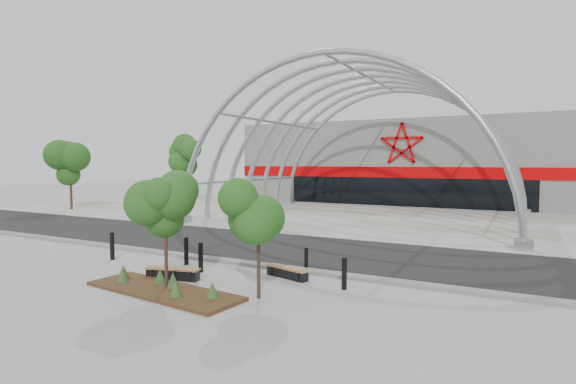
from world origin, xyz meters
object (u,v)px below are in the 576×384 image
(bench_1, at_px, (287,273))
(bollard_2, at_px, (186,251))
(bench_0, at_px, (173,274))
(street_tree_1, at_px, (258,220))
(street_tree_0, at_px, (165,210))

(bench_1, xyz_separation_m, bollard_2, (-4.46, -0.07, 0.36))
(bench_0, xyz_separation_m, bench_1, (3.36, 2.04, -0.02))
(bench_1, bearing_deg, street_tree_1, -81.63)
(street_tree_0, bearing_deg, bollard_2, 120.88)
(bench_0, bearing_deg, street_tree_1, -6.45)
(street_tree_1, bearing_deg, bench_1, 98.37)
(bench_0, bearing_deg, bollard_2, 119.13)
(street_tree_0, height_order, bench_1, street_tree_0)
(street_tree_0, xyz_separation_m, bench_0, (-0.72, 1.06, -2.32))
(bench_1, bearing_deg, street_tree_0, -130.34)
(street_tree_0, height_order, street_tree_1, street_tree_0)
(street_tree_1, xyz_separation_m, bollard_2, (-4.82, 2.39, -1.80))
(bench_0, relative_size, bench_1, 1.09)
(street_tree_1, xyz_separation_m, bench_1, (-0.36, 2.47, -2.16))
(street_tree_0, distance_m, street_tree_1, 3.08)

